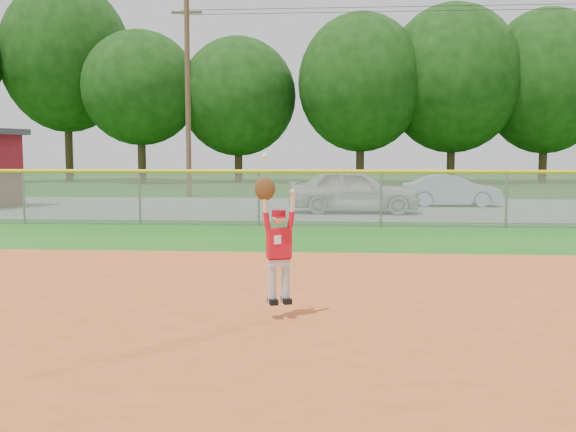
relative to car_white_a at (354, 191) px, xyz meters
name	(u,v)px	position (x,y,z in m)	size (l,w,h in m)	color
ground	(443,322)	(0.59, -13.90, -0.77)	(120.00, 120.00, 0.00)	#1A5814
clay_infield	(515,430)	(0.59, -16.90, -0.75)	(24.00, 16.00, 0.04)	#B55120
parking_strip	(369,208)	(0.59, 2.10, -0.75)	(44.00, 10.00, 0.03)	slate
car_white_a	(354,191)	(0.00, 0.00, 0.00)	(1.74, 4.32, 1.47)	silver
car_blue	(451,190)	(3.74, 3.09, -0.15)	(1.25, 3.58, 1.18)	#9BC7E8
outfield_fence	(381,194)	(0.59, -3.90, 0.12)	(40.06, 0.10, 1.55)	gray
power_lines	(385,94)	(1.59, 8.10, 3.91)	(19.40, 0.24, 9.00)	#4C3823
tree_line	(367,74)	(1.55, 24.00, 6.77)	(62.37, 13.00, 14.43)	#422D1C
ballplayer	(277,241)	(-1.35, -13.99, 0.18)	(0.49, 0.27, 1.76)	silver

